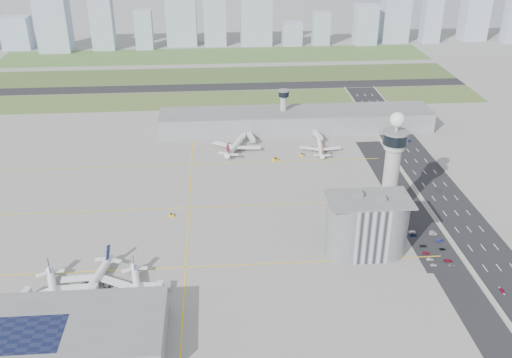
{
  "coord_description": "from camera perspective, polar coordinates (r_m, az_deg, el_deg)",
  "views": [
    {
      "loc": [
        -22.73,
        -264.54,
        166.49
      ],
      "look_at": [
        0.0,
        35.0,
        15.0
      ],
      "focal_mm": 40.0,
      "sensor_mm": 36.0,
      "label": 1
    }
  ],
  "objects": [
    {
      "name": "runway",
      "position": [
        552.22,
        -3.9,
        9.16
      ],
      "size": [
        480.0,
        22.0,
        0.1
      ],
      "primitive_type": "cube",
      "color": "black",
      "rests_on": "ground"
    },
    {
      "name": "tug_0",
      "position": [
        278.13,
        -14.78,
        -10.79
      ],
      "size": [
        4.2,
        3.45,
        2.11
      ],
      "primitive_type": null,
      "rotation": [
        0.0,
        0.0,
        -1.87
      ],
      "color": "#FAD900",
      "rests_on": "ground"
    },
    {
      "name": "car_lot_11",
      "position": [
        327.51,
        17.23,
        -5.03
      ],
      "size": [
        3.81,
        1.67,
        1.09
      ],
      "primitive_type": "imported",
      "rotation": [
        0.0,
        0.0,
        1.53
      ],
      "color": "#9C9C9C",
      "rests_on": "ground"
    },
    {
      "name": "secondary_tower",
      "position": [
        443.21,
        2.77,
        7.27
      ],
      "size": [
        8.6,
        8.6,
        31.9
      ],
      "color": "#ADAAA5",
      "rests_on": "ground"
    },
    {
      "name": "airplane_far_b",
      "position": [
        411.67,
        6.47,
        3.48
      ],
      "size": [
        33.38,
        38.11,
        9.87
      ],
      "primitive_type": null,
      "rotation": [
        0.0,
        0.0,
        1.47
      ],
      "color": "white",
      "rests_on": "ground"
    },
    {
      "name": "grass_strip_0",
      "position": [
        517.07,
        -3.84,
        7.92
      ],
      "size": [
        480.0,
        50.0,
        0.08
      ],
      "primitive_type": "cube",
      "color": "#435E2C",
      "rests_on": "ground"
    },
    {
      "name": "airplane_near_a",
      "position": [
        279.18,
        -19.66,
        -10.32
      ],
      "size": [
        43.08,
        46.72,
        10.75
      ],
      "primitive_type": null,
      "rotation": [
        0.0,
        0.0,
        -1.25
      ],
      "color": "white",
      "rests_on": "ground"
    },
    {
      "name": "car_lot_5",
      "position": [
        323.63,
        15.35,
        -5.14
      ],
      "size": [
        4.03,
        1.67,
        1.3
      ],
      "primitive_type": "imported",
      "rotation": [
        0.0,
        0.0,
        1.65
      ],
      "color": "silver",
      "rests_on": "ground"
    },
    {
      "name": "parking_lot",
      "position": [
        314.3,
        17.15,
        -6.57
      ],
      "size": [
        20.0,
        44.0,
        0.1
      ],
      "primitive_type": "cube",
      "color": "black",
      "rests_on": "ground"
    },
    {
      "name": "barrier_right",
      "position": [
        347.16,
        22.28,
        -3.99
      ],
      "size": [
        0.6,
        500.0,
        1.2
      ],
      "primitive_type": "cube",
      "color": "#9E9E99",
      "rests_on": "ground"
    },
    {
      "name": "tug_4",
      "position": [
        395.15,
        1.99,
        1.99
      ],
      "size": [
        4.36,
        3.96,
        2.09
      ],
      "primitive_type": null,
      "rotation": [
        0.0,
        0.0,
        -1.04
      ],
      "color": "gold",
      "rests_on": "ground"
    },
    {
      "name": "car_lot_0",
      "position": [
        300.13,
        17.34,
        -8.2
      ],
      "size": [
        3.51,
        1.8,
        1.14
      ],
      "primitive_type": "imported",
      "rotation": [
        0.0,
        0.0,
        1.43
      ],
      "color": "silver",
      "rests_on": "ground"
    },
    {
      "name": "taxiway_line_h_1",
      "position": [
        338.77,
        -6.71,
        -2.88
      ],
      "size": [
        260.0,
        0.6,
        0.01
      ],
      "primitive_type": "cube",
      "color": "yellow",
      "rests_on": "ground"
    },
    {
      "name": "car_lot_3",
      "position": [
        313.48,
        16.38,
        -6.43
      ],
      "size": [
        3.84,
        1.75,
        1.09
      ],
      "primitive_type": "imported",
      "rotation": [
        0.0,
        0.0,
        1.51
      ],
      "color": "black",
      "rests_on": "ground"
    },
    {
      "name": "taxiway_line_v",
      "position": [
        338.77,
        -6.71,
        -2.88
      ],
      "size": [
        0.6,
        260.0,
        0.01
      ],
      "primitive_type": "cube",
      "color": "yellow",
      "rests_on": "ground"
    },
    {
      "name": "car_lot_10",
      "position": [
        325.44,
        17.31,
        -5.24
      ],
      "size": [
        4.65,
        2.56,
        1.23
      ],
      "primitive_type": "imported",
      "rotation": [
        0.0,
        0.0,
        1.45
      ],
      "color": "silver",
      "rests_on": "ground"
    },
    {
      "name": "skyline_bldg_6",
      "position": [
        702.01,
        -11.14,
        14.45
      ],
      "size": [
        20.04,
        16.03,
        45.2
      ],
      "primitive_type": "cube",
      "color": "#9EADC1",
      "rests_on": "ground"
    },
    {
      "name": "car_lot_9",
      "position": [
        320.29,
        17.88,
        -5.88
      ],
      "size": [
        3.97,
        1.61,
        1.28
      ],
      "primitive_type": "imported",
      "rotation": [
        0.0,
        0.0,
        1.64
      ],
      "color": "navy",
      "rests_on": "ground"
    },
    {
      "name": "landside_road",
      "position": [
        324.35,
        16.77,
        -5.39
      ],
      "size": [
        18.0,
        260.0,
        0.08
      ],
      "primitive_type": "cube",
      "color": "black",
      "rests_on": "ground"
    },
    {
      "name": "airplane_near_b",
      "position": [
        280.62,
        -15.89,
        -9.41
      ],
      "size": [
        42.21,
        46.75,
        11.25
      ],
      "primitive_type": null,
      "rotation": [
        0.0,
        0.0,
        -1.79
      ],
      "color": "white",
      "rests_on": "ground"
    },
    {
      "name": "car_hw_1",
      "position": [
        372.74,
        17.78,
        -1.06
      ],
      "size": [
        1.45,
        3.4,
        1.09
      ],
      "primitive_type": "imported",
      "rotation": [
        0.0,
        0.0,
        0.09
      ],
      "color": "#26262F",
      "rests_on": "ground"
    },
    {
      "name": "tug_5",
      "position": [
        403.54,
        4.63,
        2.45
      ],
      "size": [
        3.13,
        3.75,
        1.86
      ],
      "primitive_type": null,
      "rotation": [
        0.0,
        0.0,
        2.81
      ],
      "color": "gold",
      "rests_on": "ground"
    },
    {
      "name": "skyline_bldg_5",
      "position": [
        708.56,
        -15.15,
        15.06
      ],
      "size": [
        25.49,
        20.39,
        66.89
      ],
      "primitive_type": "cube",
      "color": "#9EADC1",
      "rests_on": "ground"
    },
    {
      "name": "grass_strip_2",
      "position": [
        665.69,
        -4.06,
        12.22
      ],
      "size": [
        480.0,
        70.0,
        0.08
      ],
      "primitive_type": "cube",
      "color": "#496831",
      "rests_on": "ground"
    },
    {
      "name": "car_hw_0",
      "position": [
        293.81,
        23.39,
        -10.19
      ],
      "size": [
        1.35,
        3.31,
        1.12
      ],
      "primitive_type": "imported",
      "rotation": [
        0.0,
        0.0,
        0.01
      ],
      "color": "maroon",
      "rests_on": "ground"
    },
    {
      "name": "jet_bridge_far_1",
      "position": [
        435.43,
        5.89,
        4.54
      ],
      "size": [
        5.39,
        14.31,
        5.7
      ],
      "primitive_type": null,
      "rotation": [
        0.0,
        0.0,
        -1.4
      ],
      "color": "silver",
      "rests_on": "ground"
    },
    {
      "name": "tug_1",
      "position": [
        277.48,
        -13.33,
        -10.73
      ],
      "size": [
        3.01,
        3.66,
        1.84
      ],
      "primitive_type": null,
      "rotation": [
        0.0,
        0.0,
        -2.84
      ],
      "color": "yellow",
      "rests_on": "ground"
    },
    {
      "name": "skyline_bldg_11",
      "position": [
        715.5,
        6.52,
        14.74
      ],
      "size": [
        20.22,
        16.18,
        38.97
      ],
      "primitive_type": "cube",
      "color": "#9EADC1",
      "rests_on": "ground"
    },
    {
      "name": "car_lot_2",
      "position": [
        308.02,
        16.64,
        -7.12
      ],
      "size": [
        4.1,
        2.17,
        1.1
      ],
      "primitive_type": "imported",
      "rotation": [
        0.0,
        0.0,
        1.48
      ],
      "color": "maroon",
      "rests_on": "ground"
    },
    {
      "name": "tug_2",
      "position": [
        284.81,
        -11.91,
        -9.49
      ],
      "size": [
        3.08,
        3.33,
        1.59
      ],
      "primitive_type": null,
      "rotation": [
        0.0,
        0.0,
        -2.56
      ],
      "color": "#CEAE03",
      "rests_on": "ground"
    },
    {
      "name": "airplane_far_a",
      "position": [
        411.93,
        -1.95,
        3.83
      ],
      "size": [
        49.95,
        53.74,
        12.18
      ],
      "primitive_type": null,
      "rotation": [
        0.0,
        0.0,
        1.21
      ],
      "color": "white",
      "rests_on": "ground"
    },
    {
      "name": "car_lot_4",
      "position": [
        321.28,
        15.47,
        -5.41
      ],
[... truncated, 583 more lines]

